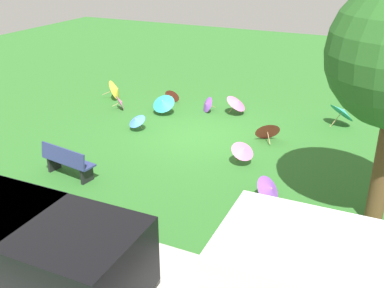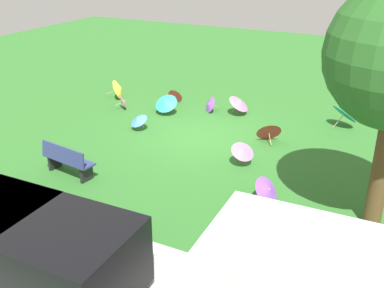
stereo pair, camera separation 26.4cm
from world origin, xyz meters
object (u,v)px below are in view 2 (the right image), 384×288
(van_dark, at_px, (10,238))
(parasol_pink_1, at_px, (240,103))
(parasol_pink_2, at_px, (124,101))
(parasol_yellow_0, at_px, (120,89))
(park_bench, at_px, (67,160))
(parasol_purple_1, at_px, (268,190))
(parasol_red_0, at_px, (268,131))
(parasol_teal_0, at_px, (346,112))
(parasol_purple_0, at_px, (209,104))
(parasol_teal_1, at_px, (166,102))
(parasol_blue_0, at_px, (138,120))
(parasol_pink_0, at_px, (243,151))
(parasol_red_1, at_px, (176,95))

(van_dark, bearing_deg, parasol_pink_1, -92.73)
(parasol_pink_2, xyz_separation_m, parasol_yellow_0, (0.87, -0.99, 0.11))
(park_bench, xyz_separation_m, parasol_purple_1, (-5.31, -1.12, -0.13))
(park_bench, distance_m, parasol_pink_1, 7.06)
(parasol_red_0, bearing_deg, parasol_teal_0, -129.20)
(van_dark, distance_m, parasol_purple_0, 10.12)
(parasol_purple_0, xyz_separation_m, parasol_teal_1, (1.35, 0.95, 0.17))
(van_dark, relative_size, parasol_blue_0, 5.80)
(van_dark, xyz_separation_m, parasol_yellow_0, (4.58, -9.91, -0.50))
(parasol_pink_0, height_order, parasol_red_1, parasol_pink_0)
(parasol_purple_0, bearing_deg, parasol_red_0, 149.80)
(parasol_red_0, distance_m, parasol_purple_0, 3.29)
(parasol_red_1, bearing_deg, parasol_yellow_0, 14.82)
(parasol_red_0, height_order, parasol_purple_0, parasol_red_0)
(parasol_red_1, bearing_deg, park_bench, 93.09)
(parasol_teal_0, bearing_deg, parasol_pink_2, 13.61)
(parasol_pink_0, height_order, parasol_teal_1, parasol_teal_1)
(parasol_pink_1, distance_m, parasol_pink_2, 4.43)
(parasol_red_0, height_order, parasol_red_1, parasol_red_0)
(parasol_teal_0, bearing_deg, parasol_purple_1, 82.39)
(parasol_teal_0, bearing_deg, parasol_purple_0, 8.86)
(park_bench, height_order, parasol_pink_1, park_bench)
(parasol_pink_1, xyz_separation_m, parasol_teal_1, (2.46, 1.20, -0.00))
(van_dark, height_order, park_bench, van_dark)
(parasol_purple_1, bearing_deg, parasol_teal_1, -38.87)
(parasol_red_0, height_order, parasol_yellow_0, parasol_yellow_0)
(parasol_pink_1, bearing_deg, parasol_red_0, 132.19)
(parasol_yellow_0, bearing_deg, parasol_teal_1, 163.31)
(parasol_red_0, bearing_deg, parasol_purple_1, 107.83)
(parasol_red_1, bearing_deg, van_dark, 102.31)
(parasol_blue_0, bearing_deg, park_bench, 91.60)
(parasol_pink_1, bearing_deg, park_bench, 69.94)
(park_bench, xyz_separation_m, parasol_pink_0, (-4.03, -2.75, -0.02))
(parasol_pink_0, distance_m, parasol_teal_1, 4.87)
(parasol_purple_0, xyz_separation_m, parasol_blue_0, (1.40, 2.71, 0.07))
(van_dark, relative_size, parasol_teal_0, 3.68)
(parasol_red_1, relative_size, parasol_yellow_0, 0.64)
(parasol_purple_0, height_order, parasol_yellow_0, parasol_yellow_0)
(parasol_red_1, distance_m, parasol_yellow_0, 2.36)
(parasol_teal_0, relative_size, parasol_red_1, 2.07)
(parasol_pink_1, height_order, parasol_purple_1, parasol_pink_1)
(parasol_teal_1, distance_m, parasol_purple_1, 6.87)
(parasol_purple_0, xyz_separation_m, parasol_red_1, (1.67, -0.44, 0.00))
(parasol_purple_0, xyz_separation_m, parasol_pink_1, (-1.12, -0.25, 0.17))
(parasol_purple_0, relative_size, parasol_blue_0, 0.84)
(parasol_pink_0, bearing_deg, parasol_teal_1, -33.32)
(parasol_yellow_0, bearing_deg, parasol_pink_1, -175.30)
(parasol_red_0, height_order, parasol_blue_0, parasol_red_0)
(parasol_red_0, bearing_deg, parasol_teal_1, -9.58)
(parasol_red_0, xyz_separation_m, parasol_pink_0, (0.12, 1.97, 0.08))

